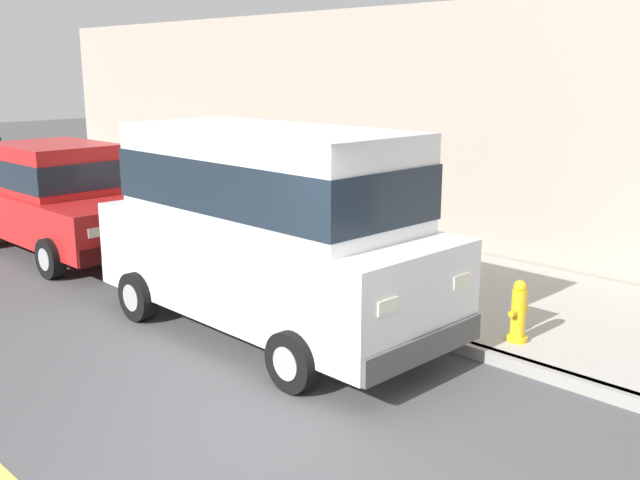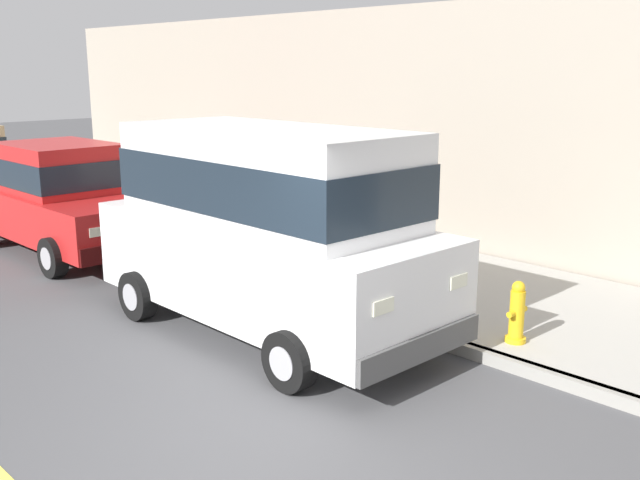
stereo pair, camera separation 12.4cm
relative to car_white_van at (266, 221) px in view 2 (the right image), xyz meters
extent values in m
plane|color=#4C4C4F|center=(-2.11, -2.50, -1.39)|extent=(80.00, 80.00, 0.00)
cube|color=gray|center=(1.09, -2.50, -1.32)|extent=(0.16, 64.00, 0.14)
cube|color=#A8A59E|center=(2.89, -2.50, -1.32)|extent=(3.60, 64.00, 0.14)
cube|color=white|center=(0.00, 0.00, -0.52)|extent=(1.94, 4.82, 1.10)
cube|color=white|center=(0.00, 0.00, 0.58)|extent=(1.70, 3.81, 1.10)
cube|color=#19232D|center=(0.00, 0.00, 0.49)|extent=(1.74, 3.85, 0.61)
cube|color=#505050|center=(-0.02, -2.35, -0.93)|extent=(1.86, 0.22, 0.28)
cube|color=#505050|center=(0.02, 2.35, -0.93)|extent=(1.86, 0.22, 0.28)
cylinder|color=black|center=(0.94, -1.50, -1.07)|extent=(0.23, 0.64, 0.64)
cylinder|color=#9E9EA3|center=(0.94, -1.50, -1.07)|extent=(0.24, 0.35, 0.35)
cylinder|color=black|center=(-0.96, -1.48, -1.07)|extent=(0.23, 0.64, 0.64)
cylinder|color=#9E9EA3|center=(-0.96, -1.48, -1.07)|extent=(0.24, 0.35, 0.35)
cylinder|color=black|center=(0.96, 1.48, -1.07)|extent=(0.23, 0.64, 0.64)
cylinder|color=#9E9EA3|center=(0.96, 1.48, -1.07)|extent=(0.24, 0.35, 0.35)
cylinder|color=black|center=(-0.94, 1.50, -1.07)|extent=(0.23, 0.64, 0.64)
cylinder|color=#9E9EA3|center=(-0.94, 1.50, -1.07)|extent=(0.24, 0.35, 0.35)
cube|color=#EAEACC|center=(0.57, -2.38, -0.36)|extent=(0.28, 0.08, 0.14)
cube|color=#EAEACC|center=(-0.61, -2.37, -0.36)|extent=(0.28, 0.08, 0.14)
cube|color=red|center=(0.01, 5.53, -0.69)|extent=(1.84, 4.51, 0.76)
cube|color=red|center=(0.01, 5.63, 0.11)|extent=(1.60, 2.11, 0.84)
cube|color=#19232D|center=(0.01, 5.63, 0.04)|extent=(1.64, 2.15, 0.46)
cube|color=#400A0A|center=(0.03, 3.33, -0.93)|extent=(1.77, 0.21, 0.28)
cube|color=#400A0A|center=(-0.01, 7.73, -0.93)|extent=(1.77, 0.21, 0.28)
cylinder|color=black|center=(0.92, 4.14, -1.07)|extent=(0.23, 0.64, 0.64)
cylinder|color=#9E9EA3|center=(0.92, 4.14, -1.07)|extent=(0.24, 0.35, 0.35)
cylinder|color=black|center=(-0.88, 4.13, -1.07)|extent=(0.23, 0.64, 0.64)
cylinder|color=#9E9EA3|center=(-0.88, 4.13, -1.07)|extent=(0.24, 0.35, 0.35)
cylinder|color=black|center=(0.90, 6.93, -1.07)|extent=(0.23, 0.64, 0.64)
cylinder|color=#9E9EA3|center=(0.90, 6.93, -1.07)|extent=(0.24, 0.35, 0.35)
cube|color=#EAEACC|center=(0.58, 3.31, -0.58)|extent=(0.28, 0.08, 0.14)
cube|color=#EAEACC|center=(-0.53, 3.30, -0.58)|extent=(0.28, 0.08, 0.14)
cylinder|color=black|center=(0.99, 9.70, -1.07)|extent=(0.24, 0.65, 0.64)
cylinder|color=#9E9EA3|center=(0.99, 9.70, -1.07)|extent=(0.25, 0.36, 0.35)
cube|color=#EAEACC|center=(0.67, 8.85, -0.58)|extent=(0.28, 0.09, 0.14)
ellipsoid|color=tan|center=(3.42, 1.19, -0.97)|extent=(0.47, 0.42, 0.20)
cylinder|color=tan|center=(3.34, 1.06, -1.16)|extent=(0.05, 0.05, 0.18)
cylinder|color=tan|center=(3.27, 1.16, -1.16)|extent=(0.05, 0.05, 0.18)
cylinder|color=tan|center=(3.57, 1.22, -1.16)|extent=(0.05, 0.05, 0.18)
cylinder|color=tan|center=(3.50, 1.32, -1.16)|extent=(0.05, 0.05, 0.18)
sphere|color=tan|center=(3.18, 1.02, -0.88)|extent=(0.17, 0.17, 0.17)
ellipsoid|color=brown|center=(3.11, 0.97, -0.90)|extent=(0.13, 0.12, 0.06)
cone|color=tan|center=(3.22, 0.99, -0.80)|extent=(0.06, 0.06, 0.07)
cone|color=tan|center=(3.16, 1.07, -0.80)|extent=(0.06, 0.06, 0.07)
cylinder|color=tan|center=(3.63, 1.34, -0.91)|extent=(0.12, 0.10, 0.13)
cylinder|color=gold|center=(1.54, -2.55, -1.22)|extent=(0.24, 0.24, 0.06)
cylinder|color=gold|center=(1.54, -2.55, -0.92)|extent=(0.17, 0.17, 0.55)
sphere|color=gold|center=(1.54, -2.55, -0.60)|extent=(0.15, 0.15, 0.15)
cylinder|color=gold|center=(1.42, -2.55, -0.89)|extent=(0.10, 0.07, 0.07)
cylinder|color=gold|center=(1.66, -2.55, -0.89)|extent=(0.10, 0.07, 0.07)
cube|color=#9E9384|center=(4.99, 3.60, 0.74)|extent=(0.50, 20.00, 4.26)
camera|label=1|loc=(-5.60, -6.51, 1.81)|focal=40.83mm
camera|label=2|loc=(-5.51, -6.60, 1.81)|focal=40.83mm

